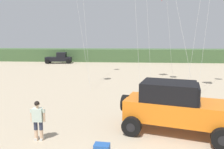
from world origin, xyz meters
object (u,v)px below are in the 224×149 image
distant_pickup (59,58)px  jeep (175,106)px  person_watching (38,118)px  cooler_box (102,149)px

distant_pickup → jeep: bearing=-62.3°
person_watching → distant_pickup: distant_pickup is taller
person_watching → cooler_box: (2.71, -0.84, -0.75)m
jeep → distant_pickup: bearing=117.7°
person_watching → cooler_box: size_ratio=2.98×
jeep → cooler_box: 3.79m
person_watching → distant_pickup: bearing=107.2°
cooler_box → distant_pickup: (-11.86, 30.32, 0.75)m
jeep → cooler_box: jeep is taller
jeep → person_watching: size_ratio=3.01×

